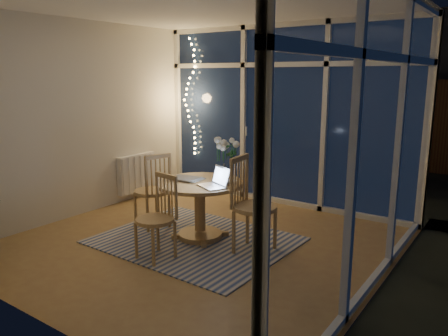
{
  "coord_description": "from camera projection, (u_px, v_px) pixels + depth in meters",
  "views": [
    {
      "loc": [
        2.93,
        -3.71,
        1.89
      ],
      "look_at": [
        0.16,
        0.25,
        0.85
      ],
      "focal_mm": 35.0,
      "sensor_mm": 36.0,
      "label": 1
    }
  ],
  "objects": [
    {
      "name": "floor",
      "position": [
        200.0,
        243.0,
        5.01
      ],
      "size": [
        4.0,
        4.0,
        0.0
      ],
      "primitive_type": "plane",
      "color": "olive",
      "rests_on": "ground"
    },
    {
      "name": "ceiling",
      "position": [
        197.0,
        4.0,
        4.46
      ],
      "size": [
        4.0,
        4.0,
        0.0
      ],
      "primitive_type": "plane",
      "color": "silver",
      "rests_on": "wall_back"
    },
    {
      "name": "wall_back",
      "position": [
        284.0,
        116.0,
        6.34
      ],
      "size": [
        4.0,
        0.04,
        2.6
      ],
      "primitive_type": "cube",
      "color": "beige",
      "rests_on": "floor"
    },
    {
      "name": "wall_front",
      "position": [
        26.0,
        158.0,
        3.13
      ],
      "size": [
        4.0,
        0.04,
        2.6
      ],
      "primitive_type": "cube",
      "color": "beige",
      "rests_on": "floor"
    },
    {
      "name": "wall_left",
      "position": [
        81.0,
        119.0,
        5.86
      ],
      "size": [
        0.04,
        4.0,
        2.6
      ],
      "primitive_type": "cube",
      "color": "beige",
      "rests_on": "floor"
    },
    {
      "name": "wall_right",
      "position": [
        388.0,
        147.0,
        3.61
      ],
      "size": [
        0.04,
        4.0,
        2.6
      ],
      "primitive_type": "cube",
      "color": "beige",
      "rests_on": "floor"
    },
    {
      "name": "window_wall_back",
      "position": [
        282.0,
        116.0,
        6.3
      ],
      "size": [
        4.0,
        0.1,
        2.6
      ],
      "primitive_type": "cube",
      "color": "silver",
      "rests_on": "floor"
    },
    {
      "name": "window_wall_right",
      "position": [
        383.0,
        147.0,
        3.64
      ],
      "size": [
        0.1,
        4.0,
        2.6
      ],
      "primitive_type": "cube",
      "color": "silver",
      "rests_on": "floor"
    },
    {
      "name": "radiator",
      "position": [
        137.0,
        173.0,
        6.73
      ],
      "size": [
        0.1,
        0.7,
        0.58
      ],
      "primitive_type": "cube",
      "color": "silver",
      "rests_on": "wall_left"
    },
    {
      "name": "fairy_lights",
      "position": [
        190.0,
        97.0,
        7.12
      ],
      "size": [
        0.24,
        0.1,
        1.85
      ],
      "primitive_type": null,
      "color": "#E6B85C",
      "rests_on": "window_wall_back"
    },
    {
      "name": "garden_patio",
      "position": [
        373.0,
        174.0,
        8.75
      ],
      "size": [
        12.0,
        6.0,
        0.1
      ],
      "primitive_type": "cube",
      "color": "black",
      "rests_on": "ground"
    },
    {
      "name": "garden_fence",
      "position": [
        360.0,
        122.0,
        9.23
      ],
      "size": [
        11.0,
        0.08,
        1.8
      ],
      "primitive_type": "cube",
      "color": "#371E14",
      "rests_on": "ground"
    },
    {
      "name": "neighbour_roof",
      "position": [
        412.0,
        62.0,
        11.19
      ],
      "size": [
        7.0,
        3.0,
        2.2
      ],
      "primitive_type": "cube",
      "color": "#303339",
      "rests_on": "ground"
    },
    {
      "name": "garden_shrubs",
      "position": [
        279.0,
        154.0,
        8.09
      ],
      "size": [
        0.9,
        0.9,
        0.9
      ],
      "primitive_type": "sphere",
      "color": "#163219",
      "rests_on": "ground"
    },
    {
      "name": "rug",
      "position": [
        195.0,
        240.0,
        5.06
      ],
      "size": [
        2.16,
        1.75,
        0.01
      ],
      "primitive_type": "cube",
      "rotation": [
        0.0,
        0.0,
        -0.02
      ],
      "color": "beige",
      "rests_on": "floor"
    },
    {
      "name": "dining_table",
      "position": [
        200.0,
        210.0,
        5.07
      ],
      "size": [
        1.03,
        1.03,
        0.69
      ],
      "primitive_type": "cylinder",
      "rotation": [
        0.0,
        0.0,
        -0.02
      ],
      "color": "#A5794A",
      "rests_on": "floor"
    },
    {
      "name": "chair_left",
      "position": [
        152.0,
        190.0,
        5.42
      ],
      "size": [
        0.56,
        0.56,
        0.97
      ],
      "primitive_type": "cube",
      "rotation": [
        0.0,
        0.0,
        -1.84
      ],
      "color": "#A5794A",
      "rests_on": "floor"
    },
    {
      "name": "chair_right",
      "position": [
        255.0,
        205.0,
        4.64
      ],
      "size": [
        0.54,
        0.54,
        1.06
      ],
      "primitive_type": "cube",
      "rotation": [
        0.0,
        0.0,
        1.68
      ],
      "color": "#A5794A",
      "rests_on": "floor"
    },
    {
      "name": "chair_front",
      "position": [
        155.0,
        218.0,
        4.47
      ],
      "size": [
        0.47,
        0.47,
        0.9
      ],
      "primitive_type": "cube",
      "rotation": [
        0.0,
        0.0,
        -0.14
      ],
      "color": "#A5794A",
      "rests_on": "floor"
    },
    {
      "name": "laptop",
      "position": [
        212.0,
        177.0,
        4.74
      ],
      "size": [
        0.41,
        0.39,
        0.23
      ],
      "primitive_type": null,
      "rotation": [
        0.0,
        0.0,
        -0.44
      ],
      "color": "silver",
      "rests_on": "dining_table"
    },
    {
      "name": "flower_vase",
      "position": [
        224.0,
        170.0,
        5.12
      ],
      "size": [
        0.21,
        0.21,
        0.21
      ],
      "primitive_type": "imported",
      "rotation": [
        0.0,
        0.0,
        -0.02
      ],
      "color": "white",
      "rests_on": "dining_table"
    },
    {
      "name": "bowl",
      "position": [
        230.0,
        182.0,
        4.91
      ],
      "size": [
        0.16,
        0.16,
        0.04
      ],
      "primitive_type": "imported",
      "rotation": [
        0.0,
        0.0,
        -0.02
      ],
      "color": "white",
      "rests_on": "dining_table"
    },
    {
      "name": "newspapers",
      "position": [
        185.0,
        179.0,
        5.1
      ],
      "size": [
        0.34,
        0.26,
        0.02
      ],
      "primitive_type": "cube",
      "rotation": [
        0.0,
        0.0,
        0.0
      ],
      "color": "beige",
      "rests_on": "dining_table"
    },
    {
      "name": "phone",
      "position": [
        202.0,
        184.0,
        4.87
      ],
      "size": [
        0.11,
        0.06,
        0.01
      ],
      "primitive_type": "cube",
      "rotation": [
        0.0,
        0.0,
        -0.11
      ],
      "color": "black",
      "rests_on": "dining_table"
    }
  ]
}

